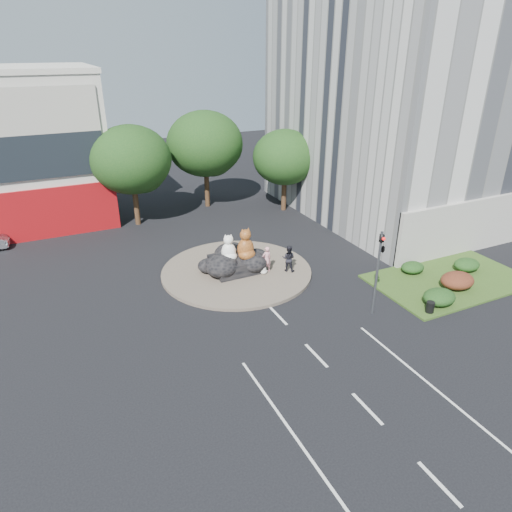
{
  "coord_description": "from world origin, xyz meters",
  "views": [
    {
      "loc": [
        -10.51,
        -15.26,
        13.9
      ],
      "look_at": [
        0.46,
        7.91,
        2.0
      ],
      "focal_mm": 32.0,
      "sensor_mm": 36.0,
      "label": 1
    }
  ],
  "objects": [
    {
      "name": "ground",
      "position": [
        0.0,
        0.0,
        0.0
      ],
      "size": [
        120.0,
        120.0,
        0.0
      ],
      "primitive_type": "plane",
      "color": "black",
      "rests_on": "ground"
    },
    {
      "name": "roundabout_island",
      "position": [
        0.0,
        10.0,
        0.1
      ],
      "size": [
        10.0,
        10.0,
        0.2
      ],
      "primitive_type": "cylinder",
      "color": "brown",
      "rests_on": "ground"
    },
    {
      "name": "rock_plinth",
      "position": [
        0.0,
        10.0,
        0.65
      ],
      "size": [
        3.2,
        2.6,
        0.9
      ],
      "primitive_type": null,
      "color": "black",
      "rests_on": "roundabout_island"
    },
    {
      "name": "grass_verge",
      "position": [
        12.0,
        3.0,
        0.06
      ],
      "size": [
        10.0,
        6.0,
        0.12
      ],
      "primitive_type": "cube",
      "color": "#274316",
      "rests_on": "ground"
    },
    {
      "name": "tree_left",
      "position": [
        -3.93,
        22.06,
        5.25
      ],
      "size": [
        6.46,
        6.46,
        8.27
      ],
      "color": "#382314",
      "rests_on": "ground"
    },
    {
      "name": "tree_mid",
      "position": [
        3.07,
        24.06,
        5.56
      ],
      "size": [
        6.84,
        6.84,
        8.76
      ],
      "color": "#382314",
      "rests_on": "ground"
    },
    {
      "name": "tree_right",
      "position": [
        9.07,
        20.06,
        4.63
      ],
      "size": [
        5.7,
        5.7,
        7.3
      ],
      "color": "#382314",
      "rests_on": "ground"
    },
    {
      "name": "hedge_near_green",
      "position": [
        9.0,
        1.0,
        0.57
      ],
      "size": [
        2.0,
        1.6,
        0.9
      ],
      "primitive_type": "ellipsoid",
      "color": "#113513",
      "rests_on": "grass_verge"
    },
    {
      "name": "hedge_red",
      "position": [
        11.5,
        2.0,
        0.61
      ],
      "size": [
        2.2,
        1.76,
        0.99
      ],
      "primitive_type": "ellipsoid",
      "color": "#461812",
      "rests_on": "grass_verge"
    },
    {
      "name": "hedge_mid_green",
      "position": [
        14.0,
        3.5,
        0.53
      ],
      "size": [
        1.8,
        1.44,
        0.81
      ],
      "primitive_type": "ellipsoid",
      "color": "#113513",
      "rests_on": "grass_verge"
    },
    {
      "name": "hedge_back_green",
      "position": [
        10.5,
        4.8,
        0.48
      ],
      "size": [
        1.6,
        1.28,
        0.72
      ],
      "primitive_type": "ellipsoid",
      "color": "#113513",
      "rests_on": "grass_verge"
    },
    {
      "name": "traffic_light",
      "position": [
        5.1,
        2.0,
        3.62
      ],
      "size": [
        0.44,
        1.24,
        5.0
      ],
      "color": "#595B60",
      "rests_on": "ground"
    },
    {
      "name": "street_lamp",
      "position": [
        12.82,
        8.0,
        4.55
      ],
      "size": [
        2.34,
        0.22,
        8.06
      ],
      "color": "#595B60",
      "rests_on": "ground"
    },
    {
      "name": "cat_white",
      "position": [
        -0.59,
        9.85,
        2.02
      ],
      "size": [
        1.35,
        1.26,
        1.83
      ],
      "primitive_type": null,
      "rotation": [
        0.0,
        0.0,
        -0.34
      ],
      "color": "white",
      "rests_on": "rock_plinth"
    },
    {
      "name": "cat_tabby",
      "position": [
        0.51,
        9.62,
        2.17
      ],
      "size": [
        1.31,
        1.14,
        2.14
      ],
      "primitive_type": null,
      "rotation": [
        0.0,
        0.0,
        0.02
      ],
      "color": "#B47725",
      "rests_on": "rock_plinth"
    },
    {
      "name": "kitten_calico",
      "position": [
        -1.31,
        9.22,
        0.62
      ],
      "size": [
        0.66,
        0.65,
        0.83
      ],
      "primitive_type": null,
      "rotation": [
        0.0,
        0.0,
        -0.73
      ],
      "color": "silver",
      "rests_on": "roundabout_island"
    },
    {
      "name": "kitten_white",
      "position": [
        1.39,
        8.74,
        0.63
      ],
      "size": [
        0.68,
        0.69,
        0.87
      ],
      "primitive_type": null,
      "rotation": [
        0.0,
        0.0,
        0.83
      ],
      "color": "white",
      "rests_on": "roundabout_island"
    },
    {
      "name": "pedestrian_pink",
      "position": [
        1.71,
        8.91,
        1.1
      ],
      "size": [
        0.68,
        0.48,
        1.8
      ],
      "primitive_type": "imported",
      "rotation": [
        0.0,
        0.0,
        3.21
      ],
      "color": "pink",
      "rests_on": "roundabout_island"
    },
    {
      "name": "pedestrian_dark",
      "position": [
        3.06,
        8.4,
        1.1
      ],
      "size": [
        1.11,
        1.09,
        1.8
      ],
      "primitive_type": "imported",
      "rotation": [
        0.0,
        0.0,
        2.42
      ],
      "color": "black",
      "rests_on": "roundabout_island"
    },
    {
      "name": "litter_bin",
      "position": [
        7.87,
        0.54,
        0.44
      ],
      "size": [
        0.52,
        0.52,
        0.64
      ],
      "primitive_type": "cylinder",
      "rotation": [
        0.0,
        0.0,
        0.12
      ],
      "color": "black",
      "rests_on": "grass_verge"
    }
  ]
}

